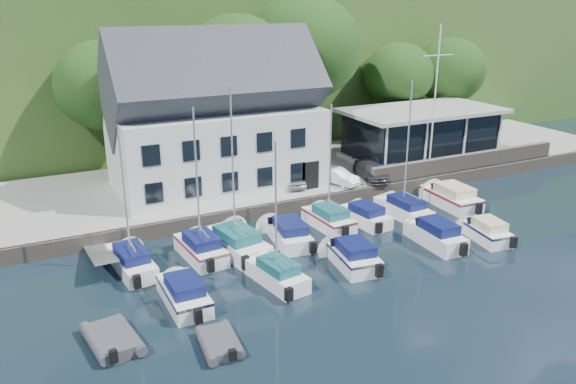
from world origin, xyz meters
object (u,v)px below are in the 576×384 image
boat_r1_3 (288,231)px  boat_r2_4 (486,229)px  boat_r1_1 (197,180)px  boat_r2_2 (353,253)px  boat_r1_4 (330,161)px  dinghy_0 (112,338)px  boat_r1_7 (451,195)px  boat_r2_1 (276,207)px  boat_r2_3 (435,232)px  boat_r1_0 (125,194)px  car_white (338,176)px  car_silver (291,177)px  club_pavilion (421,133)px  car_dgrey (371,171)px  boat_r1_6 (407,154)px  boat_r2_0 (184,291)px  harbor_building (215,125)px  boat_r1_2 (233,174)px  car_blue (382,164)px  flagpole (435,101)px  boat_r1_5 (364,214)px

boat_r1_3 → boat_r2_4: boat_r1_3 is taller
boat_r1_1 → boat_r2_2: 9.27m
boat_r1_4 → dinghy_0: (-14.60, -7.14, -4.01)m
boat_r1_4 → boat_r1_7: bearing=-5.3°
boat_r2_1 → boat_r2_3: size_ratio=1.39×
boat_r1_4 → boat_r1_7: boat_r1_4 is taller
boat_r1_0 → car_white: bearing=13.2°
car_silver → car_white: car_silver is taller
club_pavilion → boat_r2_1: (-19.80, -13.34, 1.08)m
car_dgrey → boat_r2_1: (-12.51, -9.99, 2.53)m
club_pavilion → car_white: bearing=-162.0°
boat_r1_6 → boat_r2_0: (-16.34, -4.56, -3.59)m
boat_r2_0 → boat_r2_3: size_ratio=0.96×
car_silver → boat_r1_4: bearing=-84.0°
harbor_building → boat_r1_7: (14.01, -8.98, -4.57)m
car_dgrey → boat_r1_3: bearing=-138.0°
boat_r1_1 → boat_r1_7: bearing=-3.7°
harbor_building → boat_r1_2: (-2.32, -9.43, -0.67)m
car_dgrey → boat_r2_3: bearing=-90.1°
club_pavilion → boat_r2_0: club_pavilion is taller
boat_r2_4 → harbor_building: bearing=138.2°
boat_r2_3 → boat_r1_2: bearing=161.4°
club_pavilion → car_blue: size_ratio=3.54×
car_silver → boat_r2_4: 13.90m
car_white → boat_r1_7: size_ratio=0.51×
boat_r2_1 → boat_r1_3: bearing=47.6°
harbor_building → club_pavilion: (18.00, -0.50, -2.30)m
flagpole → boat_r2_4: bearing=-111.3°
boat_r1_7 → boat_r2_4: boat_r1_7 is taller
flagpole → boat_r2_0: flagpole is taller
boat_r1_0 → boat_r2_2: (10.88, -4.75, -3.58)m
boat_r1_5 → boat_r2_0: boat_r2_0 is taller
car_blue → boat_r1_5: size_ratio=0.69×
flagpole → boat_r1_1: (-20.06, -4.83, -1.94)m
boat_r1_4 → dinghy_0: size_ratio=2.69×
car_dgrey → boat_r2_0: bearing=-138.4°
car_white → dinghy_0: car_white is taller
flagpole → boat_r2_2: 17.01m
boat_r2_4 → club_pavilion: bearing=75.2°
flagpole → car_white: bearing=175.0°
boat_r2_1 → boat_r2_2: boat_r2_1 is taller
club_pavilion → boat_r1_7: club_pavilion is taller
boat_r1_2 → boat_r1_4: 6.71m
boat_r1_4 → boat_r1_5: 4.42m
club_pavilion → boat_r2_0: size_ratio=2.30×
boat_r1_2 → boat_r2_4: 15.53m
boat_r2_3 → dinghy_0: bearing=-171.3°
boat_r1_0 → boat_r2_2: boat_r1_0 is taller
boat_r1_3 → boat_r2_2: size_ratio=1.16×
flagpole → boat_r1_3: bearing=-161.4°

